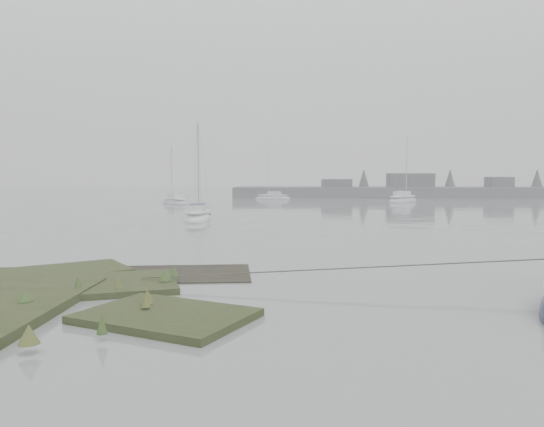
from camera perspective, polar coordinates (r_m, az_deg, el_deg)
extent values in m
plane|color=slate|center=(41.93, -2.72, -0.08)|extent=(160.00, 160.00, 0.00)
cube|color=#4C4F51|center=(77.22, 18.79, 2.11)|extent=(60.00, 8.00, 1.60)
cube|color=#424247|center=(73.05, 6.95, 2.83)|extent=(4.00, 3.00, 2.20)
cube|color=#424247|center=(74.65, 14.63, 3.06)|extent=(6.00, 3.00, 3.00)
cube|color=#424247|center=(78.25, 23.23, 2.72)|extent=(3.00, 3.00, 2.50)
cone|color=#384238|center=(75.50, 9.84, 3.45)|extent=(2.00, 2.00, 3.50)
cone|color=#384238|center=(78.14, 18.60, 3.32)|extent=(2.00, 2.00, 3.50)
cone|color=#384238|center=(82.46, 26.61, 3.13)|extent=(2.00, 2.00, 3.50)
ellipsoid|color=silver|center=(36.81, -7.99, -0.57)|extent=(1.97, 5.26, 1.26)
ellipsoid|color=silver|center=(36.77, -8.00, 0.21)|extent=(1.60, 4.58, 0.36)
cube|color=silver|center=(36.53, -8.04, 0.67)|extent=(1.20, 1.83, 0.37)
cube|color=navy|center=(36.52, -8.05, 0.99)|extent=(1.12, 1.68, 0.06)
cylinder|color=#939399|center=(37.35, -7.94, 5.21)|extent=(0.08, 0.08, 5.92)
cylinder|color=#939399|center=(36.37, -8.07, 0.98)|extent=(0.18, 2.07, 0.07)
ellipsoid|color=#A4A8AD|center=(57.41, -10.43, 1.10)|extent=(4.18, 4.76, 1.16)
ellipsoid|color=white|center=(57.38, -10.44, 1.57)|extent=(3.55, 4.08, 0.33)
cube|color=white|center=(57.19, -10.35, 1.85)|extent=(1.82, 1.93, 0.34)
cube|color=#A9AFB5|center=(57.18, -10.35, 2.04)|extent=(1.68, 1.78, 0.05)
cylinder|color=#939399|center=(57.88, -10.74, 4.53)|extent=(0.08, 0.08, 5.48)
cylinder|color=#939399|center=(57.06, -10.29, 2.03)|extent=(1.22, 1.55, 0.06)
ellipsoid|color=#A3AAAD|center=(61.71, 13.91, 1.27)|extent=(5.05, 5.61, 1.38)
ellipsoid|color=silver|center=(61.69, 13.92, 1.79)|extent=(4.29, 4.80, 0.39)
cube|color=silver|center=(61.46, 13.82, 2.10)|extent=(2.18, 2.29, 0.41)
cube|color=silver|center=(61.45, 13.83, 2.31)|extent=(2.01, 2.11, 0.07)
cylinder|color=#939399|center=(62.30, 14.28, 5.06)|extent=(0.09, 0.09, 6.52)
cylinder|color=#939399|center=(61.31, 13.76, 2.31)|extent=(1.49, 1.82, 0.07)
ellipsoid|color=#A7AAB0|center=(67.23, 0.07, 1.61)|extent=(4.70, 2.32, 1.09)
ellipsoid|color=silver|center=(67.21, 0.07, 1.99)|extent=(4.08, 1.92, 0.31)
cube|color=silver|center=(67.16, 0.23, 2.21)|extent=(1.70, 1.24, 0.32)
cube|color=silver|center=(67.15, 0.23, 2.37)|extent=(1.56, 1.16, 0.05)
cylinder|color=#939399|center=(67.29, -0.42, 4.37)|extent=(0.07, 0.07, 5.14)
cylinder|color=#939399|center=(67.12, 0.34, 2.37)|extent=(1.78, 0.41, 0.06)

